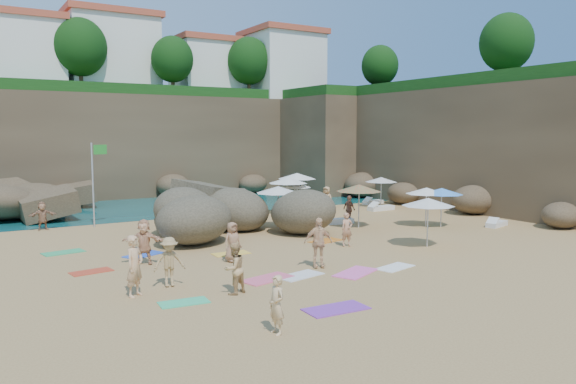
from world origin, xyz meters
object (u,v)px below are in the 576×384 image
parasol_2 (288,180)px  person_stand_3 (349,209)px  person_stand_1 (234,268)px  person_stand_2 (225,197)px  flag_pole (95,173)px  person_stand_4 (326,200)px  person_stand_6 (277,305)px  person_stand_5 (42,216)px  parasol_1 (295,185)px  person_stand_0 (135,266)px  parasol_0 (222,193)px  lounger_0 (318,207)px  rock_outcrop (240,231)px

parasol_2 → person_stand_3: parasol_2 is taller
person_stand_1 → person_stand_2: 20.45m
flag_pole → person_stand_4: bearing=-10.1°
person_stand_1 → person_stand_6: size_ratio=1.08×
person_stand_5 → parasol_1: bearing=-10.9°
parasol_2 → person_stand_5: parasol_2 is taller
parasol_2 → person_stand_0: 18.33m
parasol_2 → person_stand_0: parasol_2 is taller
person_stand_1 → person_stand_2: size_ratio=1.12×
parasol_0 → person_stand_1: size_ratio=1.27×
parasol_1 → person_stand_4: (1.65, -1.10, -0.95)m
lounger_0 → person_stand_6: bearing=-124.7°
parasol_2 → person_stand_0: (-13.17, -12.69, -1.16)m
person_stand_6 → person_stand_4: bearing=140.4°
person_stand_3 → parasol_1: bearing=5.0°
parasol_1 → person_stand_4: 2.20m
person_stand_0 → person_stand_5: 14.47m
rock_outcrop → flag_pole: size_ratio=1.68×
flag_pole → person_stand_5: flag_pole is taller
person_stand_2 → person_stand_6: 24.17m
parasol_0 → person_stand_2: (3.01, 6.34, -1.07)m
person_stand_2 → parasol_1: bearing=148.6°
lounger_0 → person_stand_5: size_ratio=1.10×
parasol_2 → lounger_0: 3.81m
lounger_0 → person_stand_4: size_ratio=0.96×
person_stand_2 → person_stand_4: bearing=155.5°
flag_pole → person_stand_2: flag_pole is taller
flag_pole → person_stand_2: size_ratio=3.10×
rock_outcrop → flag_pole: flag_pole is taller
parasol_1 → parasol_0: bearing=-163.1°
flag_pole → person_stand_4: size_ratio=2.63×
person_stand_2 → person_stand_6: size_ratio=0.97×
parasol_0 → person_stand_6: (-5.84, -16.14, -1.04)m
parasol_1 → person_stand_6: bearing=-122.9°
rock_outcrop → lounger_0: 9.66m
person_stand_2 → lounger_0: bearing=173.8°
person_stand_4 → lounger_0: bearing=126.2°
parasol_1 → person_stand_6: 21.33m
person_stand_0 → person_stand_2: person_stand_0 is taller
flag_pole → parasol_0: bearing=-26.5°
person_stand_3 → person_stand_6: (-12.30, -13.20, -0.02)m
flag_pole → person_stand_0: size_ratio=2.36×
parasol_2 → person_stand_5: (-13.93, 1.75, -1.37)m
flag_pole → parasol_2: (11.26, -1.37, -0.77)m
lounger_0 → person_stand_6: size_ratio=1.10×
person_stand_0 → person_stand_4: bearing=-1.2°
lounger_0 → rock_outcrop: bearing=-146.9°
parasol_1 → parasol_2: (-0.54, -0.09, 0.31)m
flag_pole → person_stand_3: (12.52, -5.97, -2.12)m
person_stand_1 → parasol_2: bearing=-146.0°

